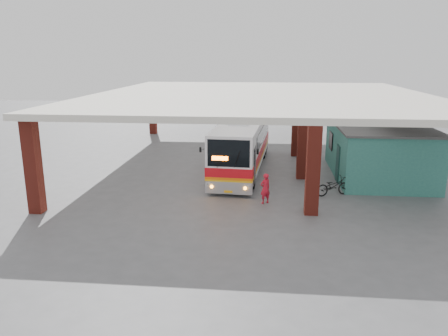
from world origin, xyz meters
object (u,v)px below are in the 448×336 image
motorcycle (333,186)px  red_chair (316,154)px  pedestrian (265,188)px  coach_bus (243,144)px

motorcycle → red_chair: (-0.05, 8.11, -0.15)m
pedestrian → red_chair: pedestrian is taller
coach_bus → pedestrian: 6.56m
coach_bus → pedestrian: coach_bus is taller
coach_bus → pedestrian: size_ratio=7.74×
coach_bus → motorcycle: size_ratio=6.13×
coach_bus → motorcycle: coach_bus is taller
coach_bus → red_chair: 6.08m
motorcycle → red_chair: size_ratio=2.49×
motorcycle → pedestrian: size_ratio=1.26×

